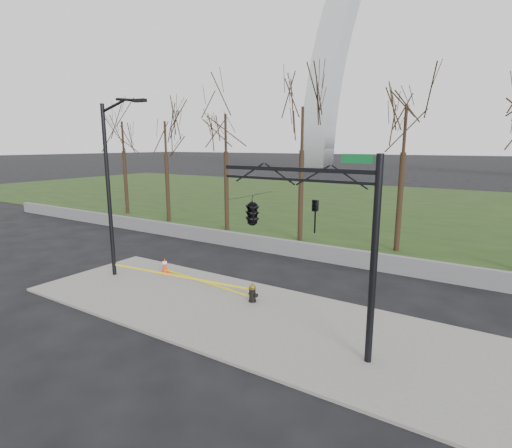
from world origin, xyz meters
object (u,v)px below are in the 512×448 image
Objects in this scene: street_light at (112,179)px; traffic_signal_mast at (273,212)px; traffic_cone at (165,266)px; fire_hydrant at (253,293)px.

traffic_signal_mast is at bearing -18.75° from street_light.
traffic_cone is at bearing 28.48° from street_light.
traffic_cone is 0.12× the size of traffic_signal_mast.
street_light is 1.37× the size of traffic_signal_mast.
traffic_cone is 0.09× the size of street_light.
traffic_cone is 4.75m from street_light.
street_light is (-1.67, -1.41, 4.22)m from traffic_cone.
fire_hydrant is at bearing 137.44° from traffic_signal_mast.
fire_hydrant is 1.03× the size of traffic_cone.
fire_hydrant is 4.56m from traffic_signal_mast.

